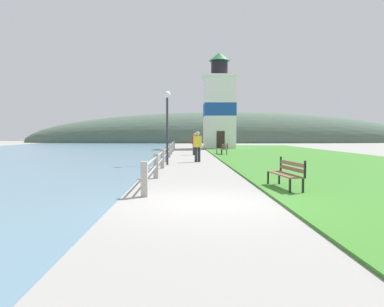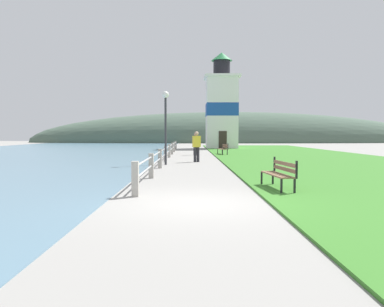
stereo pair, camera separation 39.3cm
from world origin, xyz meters
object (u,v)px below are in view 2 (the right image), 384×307
Objects in this scene: person_by_railing at (197,145)px; park_bench_near at (280,172)px; lighthouse at (222,107)px; park_bench_midway at (223,148)px; person_strolling at (195,143)px; lamp_post at (166,114)px.

park_bench_near is at bearing 168.31° from person_by_railing.
park_bench_near is 0.18× the size of lighthouse.
lighthouse reaches higher than park_bench_midway.
park_bench_near and park_bench_midway have the same top height.
park_bench_near is 18.69m from park_bench_midway.
person_strolling reaches higher than park_bench_midway.
park_bench_near is 32.48m from lighthouse.
lighthouse is at bearing -97.60° from park_bench_near.
person_by_railing reaches higher than person_strolling.
person_by_railing is at bearing -98.81° from lighthouse.
park_bench_midway is at bearing -39.98° from person_by_railing.
person_by_railing is at bearing 49.17° from lamp_post.
park_bench_near is 1.11× the size of person_strolling.
park_bench_near is 10.26m from lamp_post.
park_bench_near is at bearing 157.14° from person_strolling.
person_strolling is at bearing 79.29° from lamp_post.
park_bench_near is at bearing -91.79° from lighthouse.
park_bench_midway is at bearing -94.15° from lighthouse.
lamp_post is at bearing -102.18° from lighthouse.
lamp_post is at bearing 116.07° from person_by_railing.
person_strolling is 0.96× the size of person_by_railing.
park_bench_near is 0.49× the size of lamp_post.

